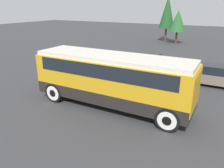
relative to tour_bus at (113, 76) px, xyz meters
name	(u,v)px	position (x,y,z in m)	size (l,w,h in m)	color
ground_plane	(112,106)	(-0.10, 0.00, -1.87)	(120.00, 120.00, 0.00)	#38383A
tour_bus	(113,76)	(0.00, 0.00, 0.00)	(9.14, 2.63, 3.08)	black
parked_car_near	(213,75)	(4.73, 6.81, -1.11)	(4.16, 1.79, 1.53)	#7A6B5B
parked_car_mid	(149,61)	(-1.00, 8.85, -1.18)	(4.17, 1.78, 1.37)	maroon
tree_left	(178,21)	(-2.15, 24.46, 1.55)	(2.49, 2.49, 5.02)	brown
tree_center	(167,12)	(-4.21, 25.79, 2.78)	(2.45, 2.45, 7.14)	brown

